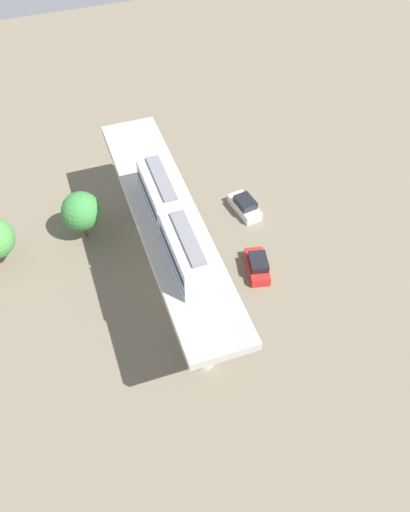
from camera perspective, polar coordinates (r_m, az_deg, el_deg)
ground_plane at (r=52.17m, az=-3.43°, el=-2.66°), size 120.00×120.00×0.00m
viaduct at (r=47.34m, az=-3.78°, el=2.25°), size 5.20×28.00×8.68m
train at (r=43.07m, az=-3.15°, el=3.61°), size 2.64×13.55×3.24m
parked_car_white at (r=58.23m, az=4.13°, el=5.18°), size 2.43×4.43×1.76m
parked_car_red at (r=52.62m, az=5.45°, el=-0.98°), size 2.63×4.48×1.76m
tree_mid_lot at (r=55.05m, az=-12.66°, el=4.53°), size 3.88×3.88×5.31m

